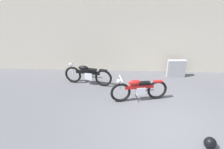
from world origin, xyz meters
The scene contains 6 objects.
ground_plane centered at (0.00, 0.00, 0.00)m, with size 40.00×40.00×0.00m, color #56565B.
building_wall centered at (0.00, 4.07, 1.67)m, with size 18.00×0.30×3.35m, color beige.
stone_marker centered at (1.05, 3.40, 0.37)m, with size 0.75×0.20×0.74m, color #9E9EA3.
helmet centered at (0.89, -0.77, 0.15)m, with size 0.30×0.30×0.30m, color black.
motorcycle_red centered at (-0.67, 1.38, 0.42)m, with size 1.92×0.64×0.87m.
motorcycle_black centered at (-2.56, 2.51, 0.42)m, with size 1.91×0.63×0.87m.
Camera 1 is at (-1.28, -4.69, 3.64)m, focal length 32.89 mm.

